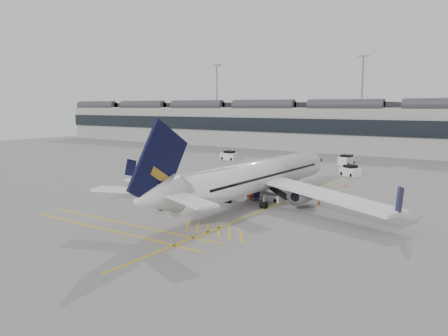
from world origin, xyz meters
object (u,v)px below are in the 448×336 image
Objects in this scene: belt_loader at (269,195)px; pushback_tug at (172,187)px; airliner_main at (254,178)px; ramp_agent_a at (251,193)px; ramp_agent_b at (227,190)px; baggage_cart_a at (255,192)px.

pushback_tug is at bearing -158.71° from belt_loader.
pushback_tug is at bearing -179.15° from airliner_main.
ramp_agent_a reaches higher than ramp_agent_b.
airliner_main is 20.80× the size of baggage_cart_a.
belt_loader reaches higher than pushback_tug.
belt_loader is 1.73m from baggage_cart_a.
ramp_agent_b is at bearing -154.53° from baggage_cart_a.
ramp_agent_b is 0.66× the size of pushback_tug.
pushback_tug is (-11.67, -1.96, -0.34)m from baggage_cart_a.
ramp_agent_b is at bearing 166.10° from airliner_main.
belt_loader is 3.30× the size of ramp_agent_b.
belt_loader is 2.16× the size of pushback_tug.
pushback_tug is at bearing 122.69° from ramp_agent_a.
ramp_agent_b is 8.09m from pushback_tug.
pushback_tug is (-8.00, -1.17, -0.24)m from ramp_agent_b.
ramp_agent_b is (-5.27, -1.36, 0.19)m from belt_loader.
ramp_agent_a reaches higher than pushback_tug.
pushback_tug is (-12.69, 0.11, -2.47)m from airliner_main.
airliner_main is 7.36× the size of belt_loader.
baggage_cart_a reaches higher than ramp_agent_b.
belt_loader is 2.39m from ramp_agent_a.
ramp_agent_a is 0.81× the size of pushback_tug.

